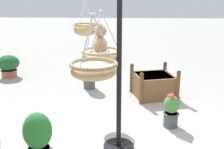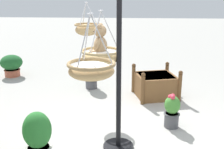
{
  "view_description": "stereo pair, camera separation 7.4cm",
  "coord_description": "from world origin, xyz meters",
  "px_view_note": "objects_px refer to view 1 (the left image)",
  "views": [
    {
      "loc": [
        -3.85,
        -0.08,
        2.2
      ],
      "look_at": [
        -0.03,
        0.1,
        1.05
      ],
      "focal_mm": 44.98,
      "sensor_mm": 36.0,
      "label": 1
    },
    {
      "loc": [
        -3.85,
        -0.15,
        2.2
      ],
      "look_at": [
        -0.03,
        0.1,
        1.05
      ],
      "focal_mm": 44.98,
      "sensor_mm": 36.0,
      "label": 2
    }
  ],
  "objects_px": {
    "potted_plant_trailing_ivy": "(38,136)",
    "potted_plant_bushy_green": "(8,65)",
    "display_pole_central": "(119,98)",
    "hanging_basket_with_teddy": "(101,56)",
    "hanging_basket_right_low": "(85,29)",
    "teddy_bear": "(100,42)",
    "potted_plant_flowering_red": "(171,110)",
    "hanging_basket_left_high": "(94,69)",
    "potted_plant_fern_front": "(89,71)",
    "wooden_planter_box": "(154,84)"
  },
  "relations": [
    {
      "from": "potted_plant_flowering_red",
      "to": "potted_plant_bushy_green",
      "type": "relative_size",
      "value": 1.02
    },
    {
      "from": "hanging_basket_right_low",
      "to": "potted_plant_fern_front",
      "type": "relative_size",
      "value": 0.76
    },
    {
      "from": "hanging_basket_with_teddy",
      "to": "potted_plant_flowering_red",
      "type": "bearing_deg",
      "value": -63.08
    },
    {
      "from": "display_pole_central",
      "to": "potted_plant_flowering_red",
      "type": "xyz_separation_m",
      "value": [
        0.71,
        -0.86,
        -0.47
      ]
    },
    {
      "from": "hanging_basket_right_low",
      "to": "display_pole_central",
      "type": "bearing_deg",
      "value": -156.11
    },
    {
      "from": "teddy_bear",
      "to": "potted_plant_fern_front",
      "type": "relative_size",
      "value": 0.55
    },
    {
      "from": "potted_plant_trailing_ivy",
      "to": "potted_plant_fern_front",
      "type": "bearing_deg",
      "value": -6.32
    },
    {
      "from": "hanging_basket_with_teddy",
      "to": "potted_plant_fern_front",
      "type": "bearing_deg",
      "value": 11.57
    },
    {
      "from": "hanging_basket_right_low",
      "to": "potted_plant_bushy_green",
      "type": "bearing_deg",
      "value": 50.47
    },
    {
      "from": "hanging_basket_left_high",
      "to": "teddy_bear",
      "type": "bearing_deg",
      "value": 1.97
    },
    {
      "from": "hanging_basket_with_teddy",
      "to": "potted_plant_fern_front",
      "type": "xyz_separation_m",
      "value": [
        2.42,
        0.5,
        -0.92
      ]
    },
    {
      "from": "display_pole_central",
      "to": "potted_plant_bushy_green",
      "type": "relative_size",
      "value": 4.27
    },
    {
      "from": "display_pole_central",
      "to": "hanging_basket_right_low",
      "type": "distance_m",
      "value": 1.77
    },
    {
      "from": "display_pole_central",
      "to": "potted_plant_bushy_green",
      "type": "distance_m",
      "value": 4.54
    },
    {
      "from": "hanging_basket_with_teddy",
      "to": "teddy_bear",
      "type": "xyz_separation_m",
      "value": [
        0.0,
        0.02,
        0.19
      ]
    },
    {
      "from": "display_pole_central",
      "to": "potted_plant_bushy_green",
      "type": "height_order",
      "value": "display_pole_central"
    },
    {
      "from": "potted_plant_fern_front",
      "to": "teddy_bear",
      "type": "bearing_deg",
      "value": -168.93
    },
    {
      "from": "hanging_basket_right_low",
      "to": "potted_plant_trailing_ivy",
      "type": "xyz_separation_m",
      "value": [
        -1.8,
        0.42,
        -1.19
      ]
    },
    {
      "from": "hanging_basket_left_high",
      "to": "wooden_planter_box",
      "type": "distance_m",
      "value": 3.43
    },
    {
      "from": "potted_plant_trailing_ivy",
      "to": "hanging_basket_left_high",
      "type": "bearing_deg",
      "value": -126.66
    },
    {
      "from": "display_pole_central",
      "to": "potted_plant_fern_front",
      "type": "distance_m",
      "value": 2.7
    },
    {
      "from": "hanging_basket_with_teddy",
      "to": "teddy_bear",
      "type": "bearing_deg",
      "value": 90.0
    },
    {
      "from": "teddy_bear",
      "to": "potted_plant_flowering_red",
      "type": "bearing_deg",
      "value": -63.53
    },
    {
      "from": "potted_plant_fern_front",
      "to": "potted_plant_trailing_ivy",
      "type": "relative_size",
      "value": 1.17
    },
    {
      "from": "teddy_bear",
      "to": "potted_plant_trailing_ivy",
      "type": "bearing_deg",
      "value": 121.46
    },
    {
      "from": "display_pole_central",
      "to": "hanging_basket_left_high",
      "type": "height_order",
      "value": "display_pole_central"
    },
    {
      "from": "wooden_planter_box",
      "to": "potted_plant_flowering_red",
      "type": "height_order",
      "value": "wooden_planter_box"
    },
    {
      "from": "potted_plant_flowering_red",
      "to": "potted_plant_bushy_green",
      "type": "xyz_separation_m",
      "value": [
        2.68,
        3.85,
        0.03
      ]
    },
    {
      "from": "display_pole_central",
      "to": "potted_plant_fern_front",
      "type": "bearing_deg",
      "value": 16.17
    },
    {
      "from": "teddy_bear",
      "to": "hanging_basket_left_high",
      "type": "bearing_deg",
      "value": -178.03
    },
    {
      "from": "hanging_basket_with_teddy",
      "to": "potted_plant_trailing_ivy",
      "type": "xyz_separation_m",
      "value": [
        -0.49,
        0.82,
        -1.0
      ]
    },
    {
      "from": "hanging_basket_left_high",
      "to": "hanging_basket_right_low",
      "type": "relative_size",
      "value": 1.08
    },
    {
      "from": "potted_plant_fern_front",
      "to": "potted_plant_bushy_green",
      "type": "bearing_deg",
      "value": 69.82
    },
    {
      "from": "hanging_basket_with_teddy",
      "to": "hanging_basket_left_high",
      "type": "bearing_deg",
      "value": -179.16
    },
    {
      "from": "display_pole_central",
      "to": "potted_plant_trailing_ivy",
      "type": "bearing_deg",
      "value": 107.5
    },
    {
      "from": "display_pole_central",
      "to": "hanging_basket_right_low",
      "type": "relative_size",
      "value": 4.11
    },
    {
      "from": "hanging_basket_left_high",
      "to": "potted_plant_fern_front",
      "type": "height_order",
      "value": "hanging_basket_left_high"
    },
    {
      "from": "hanging_basket_right_low",
      "to": "potted_plant_flowering_red",
      "type": "bearing_deg",
      "value": -116.51
    },
    {
      "from": "hanging_basket_left_high",
      "to": "wooden_planter_box",
      "type": "height_order",
      "value": "hanging_basket_left_high"
    },
    {
      "from": "potted_plant_fern_front",
      "to": "potted_plant_trailing_ivy",
      "type": "bearing_deg",
      "value": 173.68
    },
    {
      "from": "hanging_basket_left_high",
      "to": "hanging_basket_right_low",
      "type": "xyz_separation_m",
      "value": [
        2.42,
        0.41,
        0.08
      ]
    },
    {
      "from": "hanging_basket_with_teddy",
      "to": "potted_plant_bushy_green",
      "type": "relative_size",
      "value": 1.25
    },
    {
      "from": "display_pole_central",
      "to": "hanging_basket_left_high",
      "type": "xyz_separation_m",
      "value": [
        -0.96,
        0.23,
        0.68
      ]
    },
    {
      "from": "teddy_bear",
      "to": "potted_plant_trailing_ivy",
      "type": "xyz_separation_m",
      "value": [
        -0.49,
        0.8,
        -1.19
      ]
    },
    {
      "from": "wooden_planter_box",
      "to": "potted_plant_bushy_green",
      "type": "bearing_deg",
      "value": 70.95
    },
    {
      "from": "potted_plant_trailing_ivy",
      "to": "potted_plant_bushy_green",
      "type": "bearing_deg",
      "value": 27.25
    },
    {
      "from": "display_pole_central",
      "to": "hanging_basket_with_teddy",
      "type": "bearing_deg",
      "value": 59.04
    },
    {
      "from": "teddy_bear",
      "to": "hanging_basket_right_low",
      "type": "distance_m",
      "value": 1.37
    },
    {
      "from": "display_pole_central",
      "to": "teddy_bear",
      "type": "xyz_separation_m",
      "value": [
        0.15,
        0.27,
        0.76
      ]
    },
    {
      "from": "teddy_bear",
      "to": "potted_plant_flowering_red",
      "type": "relative_size",
      "value": 0.74
    }
  ]
}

